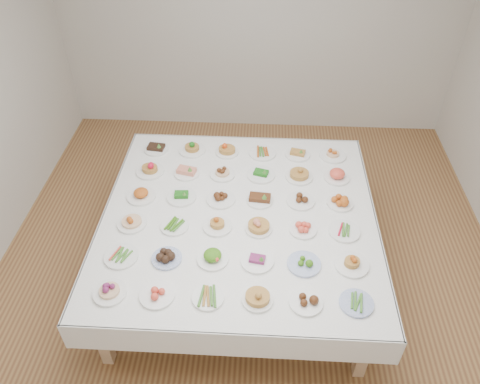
# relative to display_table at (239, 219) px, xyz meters

# --- Properties ---
(room_envelope) EXTENTS (5.02, 5.02, 2.81)m
(room_envelope) POSITION_rel_display_table_xyz_m (0.09, 0.16, 1.14)
(room_envelope) COLOR #9D7441
(room_envelope) RESTS_ON ground
(display_table) EXTENTS (2.43, 2.43, 0.75)m
(display_table) POSITION_rel_display_table_xyz_m (0.00, 0.00, 0.00)
(display_table) COLOR white
(display_table) RESTS_ON ground
(dish_0) EXTENTS (0.25, 0.25, 0.13)m
(dish_0) POSITION_rel_display_table_xyz_m (-0.91, -0.91, 0.12)
(dish_0) COLOR white
(dish_0) RESTS_ON display_table
(dish_1) EXTENTS (0.26, 0.26, 0.10)m
(dish_1) POSITION_rel_display_table_xyz_m (-0.56, -0.92, 0.10)
(dish_1) COLOR white
(dish_1) RESTS_ON display_table
(dish_2) EXTENTS (0.24, 0.24, 0.06)m
(dish_2) POSITION_rel_display_table_xyz_m (-0.18, -0.92, 0.09)
(dish_2) COLOR white
(dish_2) RESTS_ON display_table
(dish_3) EXTENTS (0.23, 0.23, 0.14)m
(dish_3) POSITION_rel_display_table_xyz_m (0.19, -0.91, 0.13)
(dish_3) COLOR white
(dish_3) RESTS_ON display_table
(dish_4) EXTENTS (0.25, 0.25, 0.11)m
(dish_4) POSITION_rel_display_table_xyz_m (0.54, -0.92, 0.11)
(dish_4) COLOR white
(dish_4) RESTS_ON display_table
(dish_5) EXTENTS (0.25, 0.25, 0.06)m
(dish_5) POSITION_rel_display_table_xyz_m (0.91, -0.91, 0.09)
(dish_5) COLOR #4C66B2
(dish_5) RESTS_ON display_table
(dish_6) EXTENTS (0.27, 0.27, 0.06)m
(dish_6) POSITION_rel_display_table_xyz_m (-0.92, -0.56, 0.09)
(dish_6) COLOR white
(dish_6) RESTS_ON display_table
(dish_7) EXTENTS (0.24, 0.24, 0.11)m
(dish_7) POSITION_rel_display_table_xyz_m (-0.55, -0.56, 0.11)
(dish_7) COLOR #4C66B2
(dish_7) RESTS_ON display_table
(dish_8) EXTENTS (0.25, 0.25, 0.14)m
(dish_8) POSITION_rel_display_table_xyz_m (-0.18, -0.54, 0.13)
(dish_8) COLOR white
(dish_8) RESTS_ON display_table
(dish_9) EXTENTS (0.26, 0.26, 0.10)m
(dish_9) POSITION_rel_display_table_xyz_m (0.17, -0.54, 0.10)
(dish_9) COLOR white
(dish_9) RESTS_ON display_table
(dish_10) EXTENTS (0.26, 0.26, 0.10)m
(dish_10) POSITION_rel_display_table_xyz_m (0.54, -0.56, 0.10)
(dish_10) COLOR #4C66B2
(dish_10) RESTS_ON display_table
(dish_11) EXTENTS (0.27, 0.27, 0.14)m
(dish_11) POSITION_rel_display_table_xyz_m (0.92, -0.54, 0.12)
(dish_11) COLOR white
(dish_11) RESTS_ON display_table
(dish_12) EXTENTS (0.25, 0.25, 0.13)m
(dish_12) POSITION_rel_display_table_xyz_m (-0.92, -0.18, 0.12)
(dish_12) COLOR white
(dish_12) RESTS_ON display_table
(dish_13) EXTENTS (0.24, 0.24, 0.06)m
(dish_13) POSITION_rel_display_table_xyz_m (-0.54, -0.19, 0.08)
(dish_13) COLOR white
(dish_13) RESTS_ON display_table
(dish_14) EXTENTS (0.25, 0.25, 0.13)m
(dish_14) POSITION_rel_display_table_xyz_m (-0.18, -0.17, 0.12)
(dish_14) COLOR white
(dish_14) RESTS_ON display_table
(dish_15) EXTENTS (0.24, 0.23, 0.14)m
(dish_15) POSITION_rel_display_table_xyz_m (0.18, -0.18, 0.13)
(dish_15) COLOR white
(dish_15) RESTS_ON display_table
(dish_16) EXTENTS (0.23, 0.23, 0.09)m
(dish_16) POSITION_rel_display_table_xyz_m (0.55, -0.17, 0.10)
(dish_16) COLOR white
(dish_16) RESTS_ON display_table
(dish_17) EXTENTS (0.26, 0.26, 0.06)m
(dish_17) POSITION_rel_display_table_xyz_m (0.90, -0.18, 0.09)
(dish_17) COLOR white
(dish_17) RESTS_ON display_table
(dish_18) EXTENTS (0.26, 0.26, 0.13)m
(dish_18) POSITION_rel_display_table_xyz_m (-0.91, 0.18, 0.12)
(dish_18) COLOR white
(dish_18) RESTS_ON display_table
(dish_19) EXTENTS (0.27, 0.27, 0.10)m
(dish_19) POSITION_rel_display_table_xyz_m (-0.54, 0.19, 0.10)
(dish_19) COLOR white
(dish_19) RESTS_ON display_table
(dish_20) EXTENTS (0.26, 0.26, 0.10)m
(dish_20) POSITION_rel_display_table_xyz_m (-0.18, 0.17, 0.10)
(dish_20) COLOR white
(dish_20) RESTS_ON display_table
(dish_21) EXTENTS (0.24, 0.24, 0.11)m
(dish_21) POSITION_rel_display_table_xyz_m (0.18, 0.18, 0.11)
(dish_21) COLOR white
(dish_21) RESTS_ON display_table
(dish_22) EXTENTS (0.25, 0.25, 0.11)m
(dish_22) POSITION_rel_display_table_xyz_m (0.55, 0.19, 0.11)
(dish_22) COLOR white
(dish_22) RESTS_ON display_table
(dish_23) EXTENTS (0.24, 0.24, 0.11)m
(dish_23) POSITION_rel_display_table_xyz_m (0.90, 0.18, 0.11)
(dish_23) COLOR white
(dish_23) RESTS_ON display_table
(dish_24) EXTENTS (0.29, 0.28, 0.17)m
(dish_24) POSITION_rel_display_table_xyz_m (-0.90, 0.55, 0.14)
(dish_24) COLOR white
(dish_24) RESTS_ON display_table
(dish_25) EXTENTS (0.24, 0.24, 0.11)m
(dish_25) POSITION_rel_display_table_xyz_m (-0.54, 0.54, 0.11)
(dish_25) COLOR white
(dish_25) RESTS_ON display_table
(dish_26) EXTENTS (0.24, 0.24, 0.13)m
(dish_26) POSITION_rel_display_table_xyz_m (-0.19, 0.54, 0.12)
(dish_26) COLOR white
(dish_26) RESTS_ON display_table
(dish_27) EXTENTS (0.27, 0.27, 0.11)m
(dish_27) POSITION_rel_display_table_xyz_m (0.18, 0.55, 0.10)
(dish_27) COLOR white
(dish_27) RESTS_ON display_table
(dish_28) EXTENTS (0.26, 0.26, 0.16)m
(dish_28) POSITION_rel_display_table_xyz_m (0.55, 0.54, 0.14)
(dish_28) COLOR white
(dish_28) RESTS_ON display_table
(dish_29) EXTENTS (0.24, 0.24, 0.13)m
(dish_29) POSITION_rel_display_table_xyz_m (0.91, 0.55, 0.12)
(dish_29) COLOR white
(dish_29) RESTS_ON display_table
(dish_30) EXTENTS (0.25, 0.25, 0.11)m
(dish_30) POSITION_rel_display_table_xyz_m (-0.92, 0.92, 0.11)
(dish_30) COLOR white
(dish_30) RESTS_ON display_table
(dish_31) EXTENTS (0.28, 0.27, 0.16)m
(dish_31) POSITION_rel_display_table_xyz_m (-0.54, 0.92, 0.14)
(dish_31) COLOR white
(dish_31) RESTS_ON display_table
(dish_32) EXTENTS (0.23, 0.23, 0.13)m
(dish_32) POSITION_rel_display_table_xyz_m (-0.18, 0.91, 0.12)
(dish_32) COLOR white
(dish_32) RESTS_ON display_table
(dish_33) EXTENTS (0.27, 0.27, 0.06)m
(dish_33) POSITION_rel_display_table_xyz_m (0.19, 0.91, 0.09)
(dish_33) COLOR white
(dish_33) RESTS_ON display_table
(dish_34) EXTENTS (0.25, 0.25, 0.10)m
(dish_34) POSITION_rel_display_table_xyz_m (0.55, 0.90, 0.10)
(dish_34) COLOR white
(dish_34) RESTS_ON display_table
(dish_35) EXTENTS (0.27, 0.27, 0.13)m
(dish_35) POSITION_rel_display_table_xyz_m (0.91, 0.91, 0.12)
(dish_35) COLOR white
(dish_35) RESTS_ON display_table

